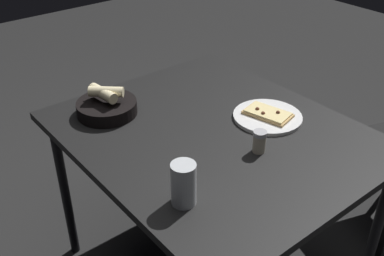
{
  "coord_description": "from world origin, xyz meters",
  "views": [
    {
      "loc": [
        0.96,
        1.07,
        1.66
      ],
      "look_at": [
        0.09,
        -0.02,
        0.8
      ],
      "focal_mm": 42.92,
      "sensor_mm": 36.0,
      "label": 1
    }
  ],
  "objects_px": {
    "bread_basket": "(106,106)",
    "beer_glass": "(184,185)",
    "dining_table": "(213,145)",
    "pepper_shaker": "(259,143)",
    "pizza_plate": "(268,116)"
  },
  "relations": [
    {
      "from": "bread_basket",
      "to": "beer_glass",
      "type": "relative_size",
      "value": 1.71
    },
    {
      "from": "bread_basket",
      "to": "beer_glass",
      "type": "height_order",
      "value": "beer_glass"
    },
    {
      "from": "dining_table",
      "to": "bread_basket",
      "type": "bearing_deg",
      "value": -56.09
    },
    {
      "from": "beer_glass",
      "to": "pepper_shaker",
      "type": "distance_m",
      "value": 0.37
    },
    {
      "from": "beer_glass",
      "to": "pepper_shaker",
      "type": "height_order",
      "value": "beer_glass"
    },
    {
      "from": "pepper_shaker",
      "to": "beer_glass",
      "type": "bearing_deg",
      "value": 7.18
    },
    {
      "from": "bread_basket",
      "to": "pizza_plate",
      "type": "bearing_deg",
      "value": 137.88
    },
    {
      "from": "pizza_plate",
      "to": "pepper_shaker",
      "type": "bearing_deg",
      "value": 35.62
    },
    {
      "from": "beer_glass",
      "to": "pepper_shaker",
      "type": "relative_size",
      "value": 1.71
    },
    {
      "from": "dining_table",
      "to": "beer_glass",
      "type": "relative_size",
      "value": 8.17
    },
    {
      "from": "pizza_plate",
      "to": "bread_basket",
      "type": "height_order",
      "value": "bread_basket"
    },
    {
      "from": "pizza_plate",
      "to": "bread_basket",
      "type": "xyz_separation_m",
      "value": [
        0.47,
        -0.42,
        0.03
      ]
    },
    {
      "from": "pizza_plate",
      "to": "pepper_shaker",
      "type": "relative_size",
      "value": 3.3
    },
    {
      "from": "dining_table",
      "to": "bread_basket",
      "type": "distance_m",
      "value": 0.44
    },
    {
      "from": "bread_basket",
      "to": "dining_table",
      "type": "bearing_deg",
      "value": 123.91
    }
  ]
}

